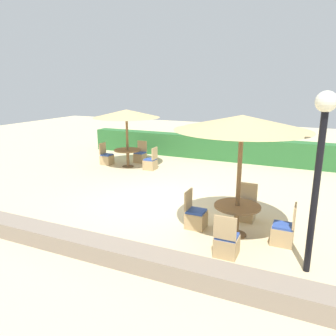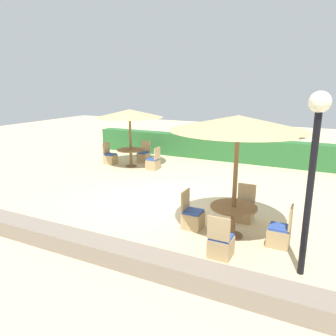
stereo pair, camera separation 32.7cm
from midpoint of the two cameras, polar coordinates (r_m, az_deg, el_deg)
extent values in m
plane|color=beige|center=(9.82, -2.42, -5.90)|extent=(40.00, 40.00, 0.00)
cube|color=#2D6B33|center=(15.24, 8.12, 3.45)|extent=(13.00, 0.70, 1.06)
cube|color=gray|center=(7.16, -15.08, -12.97)|extent=(10.00, 0.56, 0.37)
cylinder|color=black|center=(6.32, 22.89, -4.45)|extent=(0.12, 0.12, 3.00)
sphere|color=silver|center=(6.02, 24.45, 10.50)|extent=(0.36, 0.36, 0.36)
cylinder|color=brown|center=(7.43, 11.01, -1.99)|extent=(0.10, 0.10, 2.70)
cone|color=tan|center=(7.18, 11.50, 7.77)|extent=(2.94, 2.94, 0.32)
cylinder|color=brown|center=(7.91, 10.54, -11.30)|extent=(0.48, 0.48, 0.03)
cylinder|color=brown|center=(7.77, 10.65, -9.09)|extent=(0.12, 0.12, 0.70)
cylinder|color=brown|center=(7.63, 10.78, -6.55)|extent=(1.06, 1.06, 0.04)
cube|color=tan|center=(8.10, 3.75, -8.99)|extent=(0.46, 0.46, 0.40)
cube|color=#2D4CA8|center=(8.01, 3.77, -7.52)|extent=(0.42, 0.42, 0.05)
cube|color=tan|center=(7.99, 2.39, -5.53)|extent=(0.04, 0.46, 0.48)
cube|color=tan|center=(8.72, 12.30, -7.54)|extent=(0.46, 0.46, 0.40)
cube|color=#2D4CA8|center=(8.64, 12.38, -6.16)|extent=(0.42, 0.42, 0.05)
cube|color=tan|center=(8.75, 12.77, -4.08)|extent=(0.46, 0.04, 0.48)
cube|color=tan|center=(7.70, 18.10, -11.05)|extent=(0.46, 0.46, 0.40)
cube|color=#2D4CA8|center=(7.60, 18.23, -9.52)|extent=(0.42, 0.42, 0.05)
cube|color=tan|center=(7.49, 20.00, -7.85)|extent=(0.04, 0.46, 0.48)
cube|color=tan|center=(6.96, 8.81, -13.28)|extent=(0.46, 0.46, 0.40)
cube|color=#2D4CA8|center=(6.86, 8.89, -11.62)|extent=(0.42, 0.42, 0.05)
cube|color=tan|center=(6.57, 8.47, -10.30)|extent=(0.46, 0.04, 0.48)
cylinder|color=brown|center=(13.73, -7.79, 4.91)|extent=(0.10, 0.10, 2.32)
cone|color=tan|center=(13.59, -7.95, 9.39)|extent=(2.72, 2.72, 0.32)
cylinder|color=brown|center=(13.97, -7.63, 0.28)|extent=(0.48, 0.48, 0.03)
cylinder|color=brown|center=(13.89, -7.68, 1.61)|extent=(0.12, 0.12, 0.70)
cylinder|color=brown|center=(13.81, -7.73, 3.11)|extent=(1.13, 1.13, 0.04)
cube|color=tan|center=(14.50, -11.21, 1.41)|extent=(0.46, 0.46, 0.40)
cube|color=#2D4CA8|center=(14.45, -11.25, 2.28)|extent=(0.42, 0.42, 0.05)
cube|color=tan|center=(14.52, -11.98, 3.37)|extent=(0.04, 0.46, 0.48)
cube|color=tan|center=(14.69, -5.51, 1.80)|extent=(0.46, 0.46, 0.40)
cube|color=#2D4CA8|center=(14.64, -5.53, 2.66)|extent=(0.42, 0.42, 0.05)
cube|color=tan|center=(14.77, -5.15, 3.82)|extent=(0.46, 0.04, 0.48)
cube|color=tan|center=(13.38, -3.83, 0.57)|extent=(0.46, 0.46, 0.40)
cube|color=#2D4CA8|center=(13.33, -3.85, 1.51)|extent=(0.42, 0.42, 0.05)
cube|color=tan|center=(13.18, -3.06, 2.54)|extent=(0.04, 0.46, 0.48)
camera|label=1|loc=(0.16, -90.93, -0.24)|focal=35.00mm
camera|label=2|loc=(0.16, 89.07, 0.24)|focal=35.00mm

